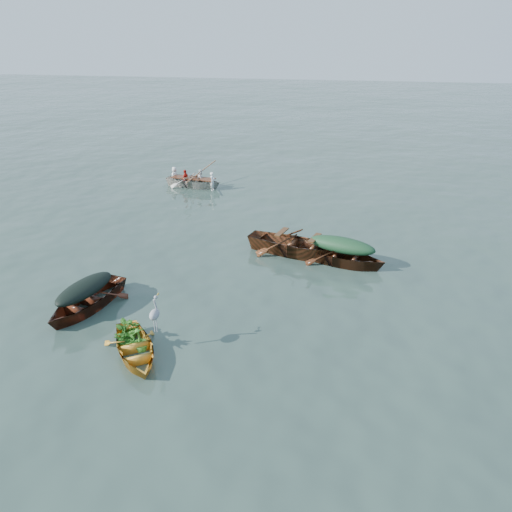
{
  "coord_description": "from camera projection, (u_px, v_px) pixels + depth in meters",
  "views": [
    {
      "loc": [
        3.51,
        -11.54,
        7.13
      ],
      "look_at": [
        0.66,
        2.73,
        0.5
      ],
      "focal_mm": 35.0,
      "sensor_mm": 36.0,
      "label": 1
    }
  ],
  "objects": [
    {
      "name": "ground",
      "position": [
        214.0,
        310.0,
        13.88
      ],
      "size": [
        140.0,
        140.0,
        0.0
      ],
      "primitive_type": "plane",
      "color": "#32473E",
      "rests_on": "ground"
    },
    {
      "name": "yellow_dinghy",
      "position": [
        136.0,
        356.0,
        11.94
      ],
      "size": [
        2.71,
        3.12,
        0.77
      ],
      "primitive_type": "imported",
      "rotation": [
        0.0,
        0.0,
        0.61
      ],
      "color": "orange",
      "rests_on": "ground"
    },
    {
      "name": "dark_covered_boat",
      "position": [
        88.0,
        309.0,
        13.95
      ],
      "size": [
        2.18,
        3.99,
        0.95
      ],
      "primitive_type": "imported",
      "rotation": [
        0.0,
        0.0,
        -0.21
      ],
      "color": "#511D13",
      "rests_on": "ground"
    },
    {
      "name": "green_tarp_boat",
      "position": [
        340.0,
        264.0,
        16.6
      ],
      "size": [
        4.3,
        2.41,
        0.94
      ],
      "primitive_type": "imported",
      "rotation": [
        0.0,
        0.0,
        1.28
      ],
      "color": "#431D0F",
      "rests_on": "ground"
    },
    {
      "name": "open_wooden_boat",
      "position": [
        297.0,
        255.0,
        17.27
      ],
      "size": [
        5.23,
        2.78,
        1.21
      ],
      "primitive_type": "imported",
      "rotation": [
        0.0,
        0.0,
        1.31
      ],
      "color": "brown",
      "rests_on": "ground"
    },
    {
      "name": "rowed_boat",
      "position": [
        194.0,
        187.0,
        24.68
      ],
      "size": [
        4.13,
        1.76,
        0.94
      ],
      "primitive_type": "imported",
      "rotation": [
        0.0,
        0.0,
        1.43
      ],
      "color": "beige",
      "rests_on": "ground"
    },
    {
      "name": "dark_tarp_cover",
      "position": [
        84.0,
        287.0,
        13.67
      ],
      "size": [
        1.2,
        2.2,
        0.4
      ],
      "primitive_type": "ellipsoid",
      "rotation": [
        0.0,
        0.0,
        -0.21
      ],
      "color": "black",
      "rests_on": "dark_covered_boat"
    },
    {
      "name": "green_tarp_cover",
      "position": [
        342.0,
        244.0,
        16.29
      ],
      "size": [
        2.37,
        1.32,
        0.52
      ],
      "primitive_type": "ellipsoid",
      "rotation": [
        0.0,
        0.0,
        1.28
      ],
      "color": "#1A4027",
      "rests_on": "green_tarp_boat"
    },
    {
      "name": "thwart_benches",
      "position": [
        298.0,
        238.0,
        17.01
      ],
      "size": [
        2.65,
        1.54,
        0.04
      ],
      "primitive_type": null,
      "rotation": [
        0.0,
        0.0,
        1.31
      ],
      "color": "#43250F",
      "rests_on": "open_wooden_boat"
    },
    {
      "name": "heron",
      "position": [
        155.0,
        320.0,
        11.83
      ],
      "size": [
        0.46,
        0.49,
        0.92
      ],
      "primitive_type": null,
      "rotation": [
        0.0,
        0.0,
        0.61
      ],
      "color": "#9EA0A6",
      "rests_on": "yellow_dinghy"
    },
    {
      "name": "dinghy_weeds",
      "position": [
        130.0,
        320.0,
        12.13
      ],
      "size": [
        1.09,
        1.14,
        0.6
      ],
      "primitive_type": "imported",
      "rotation": [
        0.0,
        0.0,
        0.61
      ],
      "color": "#1D641A",
      "rests_on": "yellow_dinghy"
    },
    {
      "name": "rowers",
      "position": [
        193.0,
        170.0,
        24.33
      ],
      "size": [
        2.92,
        1.47,
        0.76
      ],
      "primitive_type": "imported",
      "rotation": [
        0.0,
        0.0,
        1.43
      ],
      "color": "white",
      "rests_on": "rowed_boat"
    },
    {
      "name": "oars",
      "position": [
        193.0,
        177.0,
        24.47
      ],
      "size": [
        0.96,
        2.66,
        0.06
      ],
      "primitive_type": null,
      "rotation": [
        0.0,
        0.0,
        1.43
      ],
      "color": "#A4663E",
      "rests_on": "rowed_boat"
    }
  ]
}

